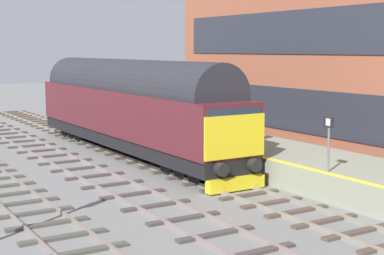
% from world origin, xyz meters
% --- Properties ---
extents(ground_plane, '(140.00, 140.00, 0.00)m').
position_xyz_m(ground_plane, '(0.00, 0.00, 0.00)').
color(ground_plane, slate).
rests_on(ground_plane, ground).
extents(track_main, '(2.50, 60.00, 0.15)m').
position_xyz_m(track_main, '(0.00, 0.00, 0.05)').
color(track_main, gray).
rests_on(track_main, ground).
extents(track_adjacent_west, '(2.50, 60.00, 0.15)m').
position_xyz_m(track_adjacent_west, '(-3.48, -0.00, 0.06)').
color(track_adjacent_west, gray).
rests_on(track_adjacent_west, ground).
extents(track_adjacent_far_west, '(2.50, 60.00, 0.15)m').
position_xyz_m(track_adjacent_far_west, '(-7.19, -0.00, 0.06)').
color(track_adjacent_far_west, gray).
rests_on(track_adjacent_far_west, ground).
extents(station_platform, '(4.00, 44.00, 1.01)m').
position_xyz_m(station_platform, '(3.60, 0.00, 0.50)').
color(station_platform, gray).
rests_on(station_platform, ground).
extents(diesel_locomotive, '(2.74, 18.18, 4.68)m').
position_xyz_m(diesel_locomotive, '(0.00, 6.65, 2.48)').
color(diesel_locomotive, black).
rests_on(diesel_locomotive, ground).
extents(platform_number_sign, '(0.10, 0.44, 1.90)m').
position_xyz_m(platform_number_sign, '(1.88, -5.04, 2.27)').
color(platform_number_sign, slate).
rests_on(platform_number_sign, station_platform).
extents(waiting_passenger, '(0.39, 0.50, 1.64)m').
position_xyz_m(waiting_passenger, '(4.03, 1.64, 1.99)').
color(waiting_passenger, '#2F2A31').
rests_on(waiting_passenger, station_platform).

